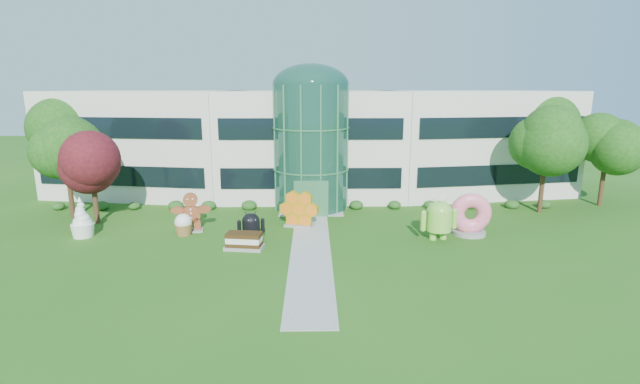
{
  "coord_description": "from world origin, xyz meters",
  "views": [
    {
      "loc": [
        0.16,
        -25.0,
        9.63
      ],
      "look_at": [
        0.63,
        6.0,
        2.6
      ],
      "focal_mm": 26.0,
      "sensor_mm": 36.0,
      "label": 1
    }
  ],
  "objects_px": {
    "android_green": "(439,217)",
    "gingerbread": "(191,212)",
    "donut": "(470,214)",
    "android_black": "(251,224)"
  },
  "relations": [
    {
      "from": "android_black",
      "to": "donut",
      "type": "relative_size",
      "value": 0.72
    },
    {
      "from": "android_green",
      "to": "gingerbread",
      "type": "distance_m",
      "value": 16.51
    },
    {
      "from": "android_green",
      "to": "gingerbread",
      "type": "height_order",
      "value": "android_green"
    },
    {
      "from": "android_green",
      "to": "donut",
      "type": "bearing_deg",
      "value": 10.25
    },
    {
      "from": "android_black",
      "to": "donut",
      "type": "xyz_separation_m",
      "value": [
        14.43,
        0.93,
        0.4
      ]
    },
    {
      "from": "gingerbread",
      "to": "android_green",
      "type": "bearing_deg",
      "value": -17.03
    },
    {
      "from": "android_green",
      "to": "android_black",
      "type": "bearing_deg",
      "value": 166.76
    },
    {
      "from": "donut",
      "to": "gingerbread",
      "type": "height_order",
      "value": "donut"
    },
    {
      "from": "gingerbread",
      "to": "donut",
      "type": "bearing_deg",
      "value": -13.15
    },
    {
      "from": "android_black",
      "to": "gingerbread",
      "type": "bearing_deg",
      "value": 140.48
    }
  ]
}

